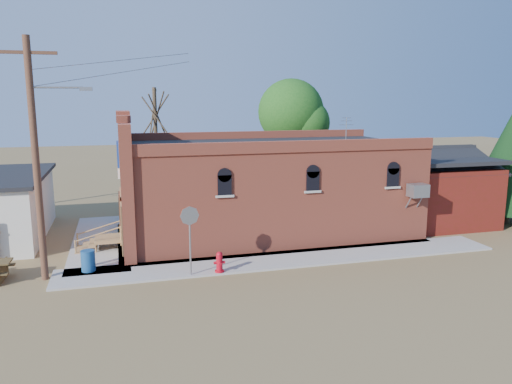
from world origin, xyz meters
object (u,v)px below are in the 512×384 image
object	(u,v)px
brick_bar	(261,188)
fire_hydrant	(219,262)
utility_pole	(37,155)
trash_barrel	(88,261)
stop_sign	(190,222)

from	to	relation	value
brick_bar	fire_hydrant	bearing A→B (deg)	-120.95
utility_pole	trash_barrel	xyz separation A→B (m)	(1.51, 0.30, -4.27)
brick_bar	utility_pole	bearing A→B (deg)	-156.31
fire_hydrant	stop_sign	size ratio (longest dim) A/B	0.30
brick_bar	trash_barrel	size ratio (longest dim) A/B	19.57
trash_barrel	brick_bar	bearing A→B (deg)	25.76
utility_pole	stop_sign	bearing A→B (deg)	-12.62
stop_sign	fire_hydrant	bearing A→B (deg)	17.40
brick_bar	fire_hydrant	distance (m)	6.67
utility_pole	fire_hydrant	xyz separation A→B (m)	(6.49, -1.20, -4.28)
fire_hydrant	trash_barrel	bearing A→B (deg)	163.06
brick_bar	utility_pole	xyz separation A→B (m)	(-9.79, -4.29, 2.43)
brick_bar	fire_hydrant	size ratio (longest dim) A/B	19.84
fire_hydrant	brick_bar	bearing A→B (deg)	58.92
brick_bar	stop_sign	distance (m)	7.06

